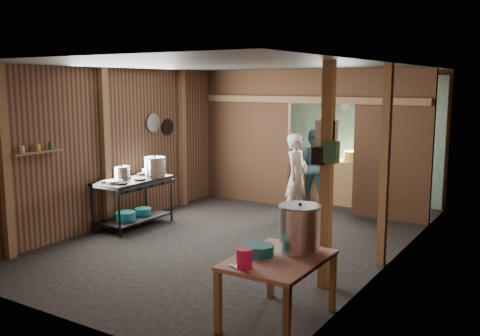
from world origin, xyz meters
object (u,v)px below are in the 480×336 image
Objects in this scene: gas_range at (133,203)px; stove_pot_large at (155,168)px; yellow_tub at (353,156)px; prep_table at (278,290)px; stock_pot at (300,230)px; pink_bucket at (244,258)px; cook at (297,176)px.

stove_pot_large is at bearing 64.64° from gas_range.
yellow_tub reaches higher than gas_range.
prep_table is 5.53m from yellow_tub.
gas_range is at bearing 157.05° from stock_pot.
yellow_tub is at bearing 102.81° from prep_table.
gas_range is at bearing -115.36° from stove_pot_large.
gas_range is at bearing 152.91° from prep_table.
yellow_tub is (-1.08, 5.77, 0.20)m from pink_bucket.
prep_table is 2.22× the size of stock_pot.
yellow_tub is (2.49, 3.46, 0.55)m from gas_range.
prep_table is at bearing 71.41° from pink_bucket.
gas_range reaches higher than prep_table.
cook is (-1.53, 4.23, -0.00)m from pink_bucket.
pink_bucket is at bearing -107.86° from stock_pot.
stock_pot is at bearing 72.14° from pink_bucket.
cook is at bearing 43.31° from gas_range.
stove_pot_large is 4.33m from pink_bucket.
stock_pot reaches higher than yellow_tub.
stock_pot reaches higher than gas_range.
stove_pot_large is 0.24× the size of cook.
cook is (1.87, 1.56, -0.21)m from stove_pot_large.
cook is (-0.45, -1.54, -0.20)m from yellow_tub.
stock_pot is 3.95m from cook.
prep_table is (3.71, -1.90, -0.07)m from gas_range.
gas_range is 3.69× the size of yellow_tub.
stock_pot is at bearing -22.95° from gas_range.
gas_range is 4.30m from yellow_tub.
cook reaches higher than yellow_tub.
prep_table is 0.75× the size of cook.
yellow_tub reaches higher than pink_bucket.
yellow_tub is (-1.31, 5.07, 0.06)m from stock_pot.
stove_pot_large is 0.70× the size of stock_pot.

